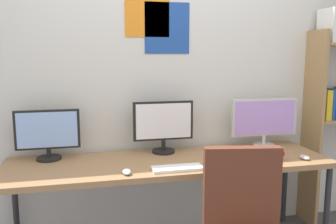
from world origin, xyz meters
name	(u,v)px	position (x,y,z in m)	size (l,w,h in m)	color
wall_back	(158,80)	(0.00, 1.02, 1.30)	(4.77, 0.11, 2.60)	silver
desk	(170,166)	(0.00, 0.60, 0.69)	(2.37, 0.68, 0.74)	#936D47
monitor_left	(48,133)	(-0.87, 0.81, 0.94)	(0.46, 0.18, 0.37)	black
monitor_center	(163,125)	(0.00, 0.81, 0.97)	(0.47, 0.18, 0.41)	black
monitor_right	(264,120)	(0.87, 0.81, 0.97)	(0.58, 0.18, 0.40)	silver
keyboard_main	(177,168)	(0.00, 0.37, 0.75)	(0.34, 0.13, 0.02)	silver
mouse_left_side	(127,172)	(-0.34, 0.35, 0.76)	(0.06, 0.10, 0.03)	silver
mouse_right_side	(305,157)	(0.98, 0.39, 0.76)	(0.06, 0.10, 0.03)	silver
coffee_mug	(277,154)	(0.77, 0.42, 0.79)	(0.11, 0.08, 0.09)	red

